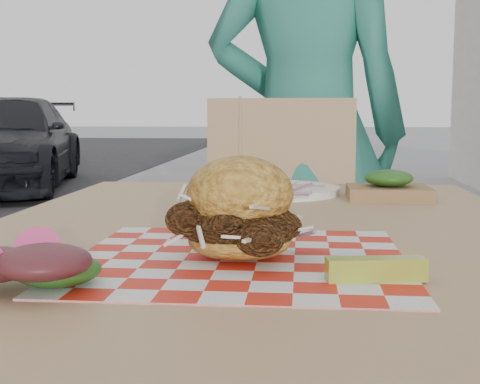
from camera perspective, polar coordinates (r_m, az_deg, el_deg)
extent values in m
imported|color=#287664|center=(2.05, 5.63, 5.09)|extent=(0.67, 0.48, 1.70)
imported|color=black|center=(8.43, -19.53, 3.99)|extent=(2.32, 4.00, 1.09)
cube|color=tan|center=(0.93, 1.60, -4.40)|extent=(0.80, 1.20, 0.04)
cylinder|color=#333338|center=(1.60, -9.72, -13.54)|extent=(0.05, 0.05, 0.71)
cylinder|color=#333338|center=(1.58, 15.67, -14.03)|extent=(0.05, 0.05, 0.71)
cube|color=tan|center=(1.77, 3.24, -8.23)|extent=(0.42, 0.42, 0.04)
cube|color=tan|center=(1.92, 3.54, 0.54)|extent=(0.42, 0.04, 0.50)
cylinder|color=#333338|center=(2.03, -1.80, -13.19)|extent=(0.03, 0.03, 0.43)
cylinder|color=#333338|center=(2.02, 8.67, -13.40)|extent=(0.03, 0.03, 0.43)
cube|color=red|center=(0.74, 0.00, -5.70)|extent=(0.36, 0.36, 0.00)
ellipsoid|color=gold|center=(0.73, 0.00, -4.10)|extent=(0.11, 0.11, 0.04)
ellipsoid|color=brown|center=(0.73, 0.00, -2.90)|extent=(0.13, 0.12, 0.06)
ellipsoid|color=gold|center=(0.73, 0.00, -0.09)|extent=(0.12, 0.12, 0.08)
cylinder|color=tan|center=(0.72, 0.00, 4.67)|extent=(0.00, 0.00, 0.09)
cube|color=#A1AA31|center=(0.65, 11.52, -6.47)|extent=(0.10, 0.04, 0.02)
ellipsoid|color=#3F1419|center=(0.63, -16.44, -6.85)|extent=(0.08, 0.08, 0.03)
ellipsoid|color=#184B15|center=(0.66, -17.15, -6.24)|extent=(0.08, 0.08, 0.03)
ellipsoid|color=#184B15|center=(0.62, -19.04, -7.31)|extent=(0.08, 0.08, 0.03)
cylinder|color=#D43B76|center=(0.65, -16.92, -4.66)|extent=(0.05, 0.05, 0.04)
cylinder|color=white|center=(1.33, 2.73, 0.18)|extent=(0.27, 0.27, 0.01)
cube|color=silver|center=(1.33, 1.44, 0.58)|extent=(0.15, 0.03, 0.00)
cube|color=silver|center=(1.33, 4.02, 0.55)|extent=(0.15, 0.03, 0.00)
cube|color=olive|center=(1.27, 12.54, -0.07)|extent=(0.15, 0.12, 0.02)
ellipsoid|color=#184B15|center=(1.27, 12.57, 1.18)|extent=(0.09, 0.09, 0.03)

